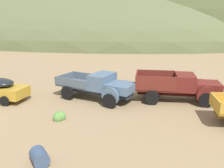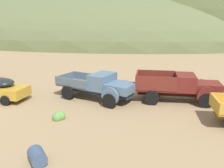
{
  "view_description": "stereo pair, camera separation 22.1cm",
  "coord_description": "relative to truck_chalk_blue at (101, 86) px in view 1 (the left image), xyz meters",
  "views": [
    {
      "loc": [
        13.33,
        -9.5,
        5.73
      ],
      "look_at": [
        8.75,
        6.1,
        1.32
      ],
      "focal_mm": 40.7,
      "sensor_mm": 36.0,
      "label": 1
    },
    {
      "loc": [
        13.55,
        -9.44,
        5.73
      ],
      "look_at": [
        8.75,
        6.1,
        1.32
      ],
      "focal_mm": 40.7,
      "sensor_mm": 36.0,
      "label": 2
    }
  ],
  "objects": [
    {
      "name": "hill_center",
      "position": [
        7.13,
        65.06,
        -0.99
      ],
      "size": [
        107.42,
        72.61,
        51.41
      ],
      "primitive_type": "ellipsoid",
      "color": "#4C5633",
      "rests_on": "ground"
    },
    {
      "name": "truck_oxblood",
      "position": [
        5.39,
        1.37,
        0.02
      ],
      "size": [
        5.85,
        2.99,
        1.91
      ],
      "rotation": [
        0.0,
        0.0,
        0.14
      ],
      "color": "black",
      "rests_on": "ground"
    },
    {
      "name": "bush_back_edge",
      "position": [
        -1.19,
        -3.97,
        -0.82
      ],
      "size": [
        0.69,
        0.77,
        0.61
      ],
      "color": "#5B8E42",
      "rests_on": "ground"
    },
    {
      "name": "bush_front_left",
      "position": [
        -4.12,
        3.72,
        -0.76
      ],
      "size": [
        1.21,
        1.1,
        0.93
      ],
      "color": "#3D702D",
      "rests_on": "ground"
    },
    {
      "name": "truck_chalk_blue",
      "position": [
        0.0,
        0.0,
        0.0
      ],
      "size": [
        5.93,
        3.41,
        1.89
      ],
      "rotation": [
        0.0,
        0.0,
        -0.23
      ],
      "color": "#262D39",
      "rests_on": "ground"
    },
    {
      "name": "hill_far_right",
      "position": [
        -26.07,
        51.17,
        -0.99
      ],
      "size": [
        113.44,
        64.18,
        27.32
      ],
      "primitive_type": "ellipsoid",
      "color": "#56603D",
      "rests_on": "ground"
    },
    {
      "name": "bush_front_right",
      "position": [
        5.34,
        5.11,
        -0.7
      ],
      "size": [
        1.37,
        1.05,
        1.11
      ],
      "color": "#5B8E42",
      "rests_on": "ground"
    },
    {
      "name": "oil_drum_tipped",
      "position": [
        0.2,
        -8.23,
        -0.67
      ],
      "size": [
        1.05,
        1.05,
        0.64
      ],
      "color": "#384C6B",
      "rests_on": "ground"
    }
  ]
}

